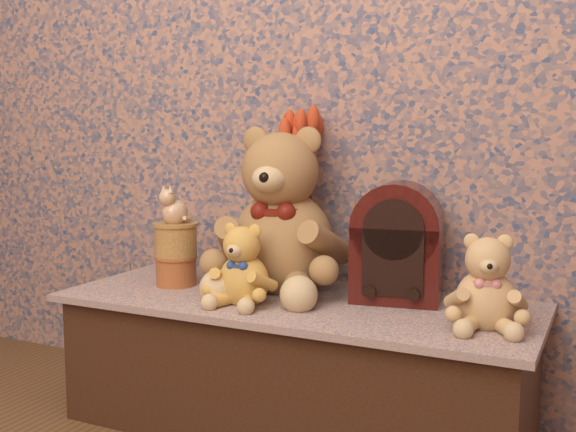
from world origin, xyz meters
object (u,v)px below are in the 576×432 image
Objects in this scene: teddy_medium at (244,260)px; cathedral_radio at (398,242)px; cat_figurine at (175,204)px; ceramic_vase at (300,252)px; teddy_small at (487,277)px; biscuit_tin_lower at (176,271)px; teddy_large at (283,203)px.

teddy_medium is 0.72× the size of cathedral_radio.
cathedral_radio reaches higher than teddy_medium.
cat_figurine is (-0.66, -0.11, 0.08)m from cathedral_radio.
teddy_small is at bearing -21.36° from ceramic_vase.
teddy_small is 0.32m from cathedral_radio.
teddy_medium reaches higher than biscuit_tin_lower.
biscuit_tin_lower is at bearing 0.00° from cat_figurine.
teddy_medium is 0.43m from cathedral_radio.
teddy_small is 2.04× the size of cat_figurine.
cathedral_radio reaches higher than ceramic_vase.
teddy_large reaches higher than cathedral_radio.
teddy_large reaches higher than ceramic_vase.
cathedral_radio is at bearing -4.16° from teddy_large.
teddy_small is 1.99× the size of biscuit_tin_lower.
teddy_large is 2.12× the size of teddy_small.
teddy_medium is 0.34m from cat_figurine.
teddy_large is 0.24m from teddy_medium.
cat_figurine reaches higher than teddy_small.
biscuit_tin_lower is 0.20m from cat_figurine.
ceramic_vase is at bearing 144.94° from teddy_small.
ceramic_vase is at bearing 44.27° from cat_figurine.
teddy_small reaches higher than biscuit_tin_lower.
teddy_large is 0.19m from ceramic_vase.
cat_figurine reaches higher than teddy_medium.
ceramic_vase is at bearing 80.30° from teddy_medium.
teddy_medium is 0.29m from ceramic_vase.
teddy_small is 1.26× the size of ceramic_vase.
biscuit_tin_lower is at bearing 158.54° from teddy_medium.
teddy_medium is at bearing -3.96° from cat_figurine.
cat_figurine reaches higher than biscuit_tin_lower.
ceramic_vase is (0.04, 0.29, -0.02)m from teddy_medium.
teddy_large is 0.39m from biscuit_tin_lower.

